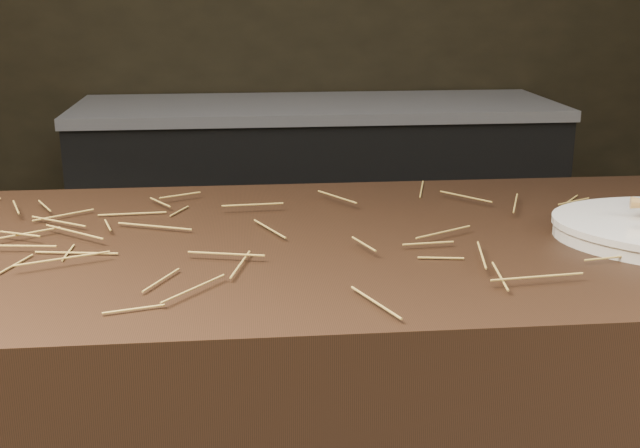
{
  "coord_description": "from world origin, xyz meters",
  "views": [
    {
      "loc": [
        0.01,
        -0.85,
        1.27
      ],
      "look_at": [
        0.11,
        0.18,
        0.96
      ],
      "focal_mm": 45.0,
      "sensor_mm": 36.0,
      "label": 1
    }
  ],
  "objects": [
    {
      "name": "straw_bedding",
      "position": [
        0.0,
        0.3,
        0.91
      ],
      "size": [
        1.4,
        0.6,
        0.02
      ],
      "primitive_type": null,
      "color": "olive",
      "rests_on": "main_counter"
    },
    {
      "name": "back_counter",
      "position": [
        0.3,
        2.18,
        0.42
      ],
      "size": [
        1.82,
        0.62,
        0.84
      ],
      "color": "black",
      "rests_on": "ground"
    }
  ]
}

